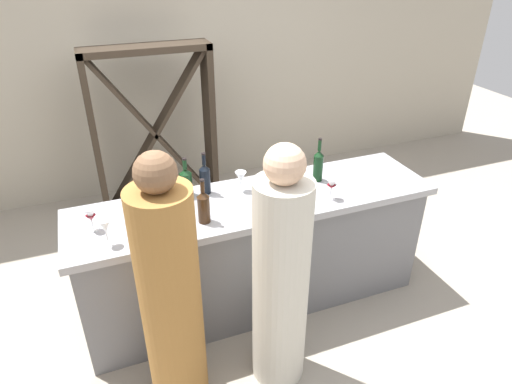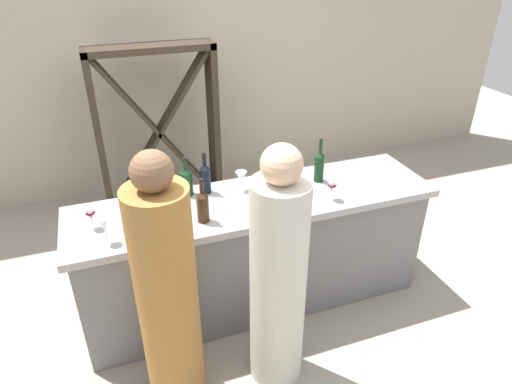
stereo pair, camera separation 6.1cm
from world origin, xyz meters
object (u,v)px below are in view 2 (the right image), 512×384
object	(u,v)px
wine_glass_near_center	(332,186)
wine_bottle_leftmost_dark_green	(187,181)
wine_bottle_second_right_dark_green	(265,192)
person_center_guest	(168,297)
wine_bottle_rightmost_dark_green	(319,165)
wine_glass_far_left	(241,177)
wine_glass_near_right	(90,214)
wine_bottle_center_near_black	(205,178)
person_left_guest	(278,281)
wine_rack	(159,132)
wine_glass_near_left	(104,225)
wine_bottle_second_left_amber_brown	(203,205)

from	to	relation	value
wine_glass_near_center	wine_bottle_leftmost_dark_green	bearing A→B (deg)	156.29
wine_bottle_second_right_dark_green	person_center_guest	xyz separation A→B (m)	(-0.72, -0.43, -0.28)
wine_bottle_rightmost_dark_green	wine_glass_near_center	world-z (taller)	wine_bottle_rightmost_dark_green
wine_glass_far_left	wine_glass_near_center	bearing A→B (deg)	-31.48
person_center_guest	wine_glass_near_right	bearing A→B (deg)	11.73
wine_bottle_center_near_black	wine_bottle_rightmost_dark_green	xyz separation A→B (m)	(0.81, -0.11, 0.01)
wine_bottle_second_right_dark_green	wine_bottle_rightmost_dark_green	distance (m)	0.55
person_left_guest	wine_glass_near_center	bearing A→B (deg)	-43.49
wine_bottle_leftmost_dark_green	person_left_guest	world-z (taller)	person_left_guest
person_left_guest	wine_bottle_second_right_dark_green	bearing A→B (deg)	-5.18
wine_rack	wine_bottle_rightmost_dark_green	distance (m)	1.82
wine_rack	wine_bottle_leftmost_dark_green	world-z (taller)	wine_rack
wine_glass_near_left	wine_bottle_second_right_dark_green	bearing A→B (deg)	2.16
wine_glass_far_left	wine_bottle_rightmost_dark_green	bearing A→B (deg)	-5.47
wine_rack	person_left_guest	xyz separation A→B (m)	(0.30, -2.30, -0.08)
wine_glass_near_left	wine_glass_far_left	size ratio (longest dim) A/B	1.14
wine_bottle_second_left_amber_brown	person_center_guest	world-z (taller)	person_center_guest
wine_bottle_second_right_dark_green	wine_glass_near_left	distance (m)	0.99
wine_bottle_center_near_black	person_left_guest	bearing A→B (deg)	-76.84
wine_glass_near_left	person_center_guest	distance (m)	0.55
wine_glass_near_center	wine_glass_far_left	distance (m)	0.62
wine_bottle_leftmost_dark_green	person_left_guest	distance (m)	0.96
wine_bottle_center_near_black	wine_bottle_second_right_dark_green	size ratio (longest dim) A/B	0.94
wine_glass_near_left	wine_bottle_rightmost_dark_green	bearing A→B (deg)	10.31
person_left_guest	person_center_guest	bearing A→B (deg)	90.34
wine_bottle_leftmost_dark_green	wine_bottle_center_near_black	size ratio (longest dim) A/B	0.92
wine_glass_near_right	wine_glass_far_left	world-z (taller)	wine_glass_near_right
wine_bottle_center_near_black	wine_glass_near_left	xyz separation A→B (m)	(-0.68, -0.38, 0.00)
wine_glass_near_left	person_left_guest	xyz separation A→B (m)	(0.88, -0.47, -0.28)
wine_bottle_rightmost_dark_green	person_left_guest	distance (m)	1.00
person_center_guest	wine_glass_far_left	bearing A→B (deg)	-60.60
wine_bottle_leftmost_dark_green	wine_glass_near_center	xyz separation A→B (m)	(0.89, -0.39, -0.00)
wine_glass_near_left	wine_glass_near_center	xyz separation A→B (m)	(1.45, 0.00, -0.01)
wine_bottle_second_right_dark_green	person_left_guest	distance (m)	0.59
wine_bottle_center_near_black	wine_bottle_leftmost_dark_green	bearing A→B (deg)	172.68
wine_glass_far_left	wine_bottle_second_left_amber_brown	bearing A→B (deg)	-139.35
wine_glass_near_center	wine_glass_near_right	distance (m)	1.53
wine_glass_near_right	wine_glass_far_left	size ratio (longest dim) A/B	1.04
wine_bottle_leftmost_dark_green	person_center_guest	xyz separation A→B (m)	(-0.29, -0.79, -0.26)
wine_rack	wine_glass_far_left	size ratio (longest dim) A/B	11.47
wine_bottle_rightmost_dark_green	person_left_guest	world-z (taller)	person_left_guest
person_left_guest	wine_rack	bearing A→B (deg)	14.47
wine_bottle_leftmost_dark_green	wine_bottle_center_near_black	xyz separation A→B (m)	(0.13, -0.02, 0.01)
wine_rack	wine_bottle_rightmost_dark_green	bearing A→B (deg)	-59.69
wine_bottle_leftmost_dark_green	person_center_guest	world-z (taller)	person_center_guest
wine_bottle_second_right_dark_green	person_center_guest	world-z (taller)	person_center_guest
wine_bottle_leftmost_dark_green	person_center_guest	size ratio (longest dim) A/B	0.17
wine_bottle_center_near_black	wine_bottle_second_right_dark_green	world-z (taller)	wine_bottle_second_right_dark_green
person_center_guest	wine_bottle_rightmost_dark_green	bearing A→B (deg)	-79.68
wine_bottle_second_left_amber_brown	person_center_guest	size ratio (longest dim) A/B	0.18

